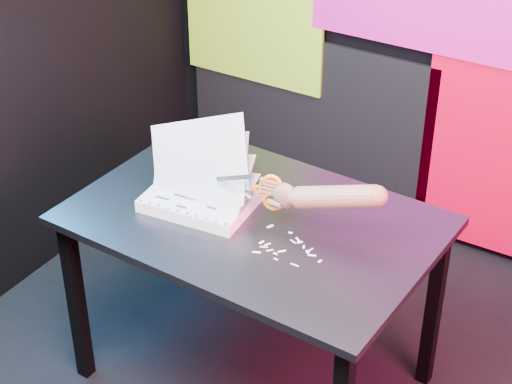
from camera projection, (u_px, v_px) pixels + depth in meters
The scene contains 7 objects.
room at pixel (301, 108), 2.32m from camera, with size 3.01×3.01×2.71m.
backdrop at pixel (481, 61), 3.56m from camera, with size 2.88×0.05×2.08m.
work_table at pixel (254, 238), 2.99m from camera, with size 1.27×0.87×0.75m.
printout_stack at pixel (200, 197), 2.99m from camera, with size 0.44×0.31×0.35m.
scissors at pixel (268, 191), 2.83m from camera, with size 0.24×0.04×0.14m.
hand_forearm at pixel (327, 197), 2.74m from camera, with size 0.42×0.11×0.16m.
paper_clippings at pixel (286, 247), 2.80m from camera, with size 0.25×0.17×0.00m.
Camera 1 is at (0.99, -1.84, 2.40)m, focal length 60.00 mm.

